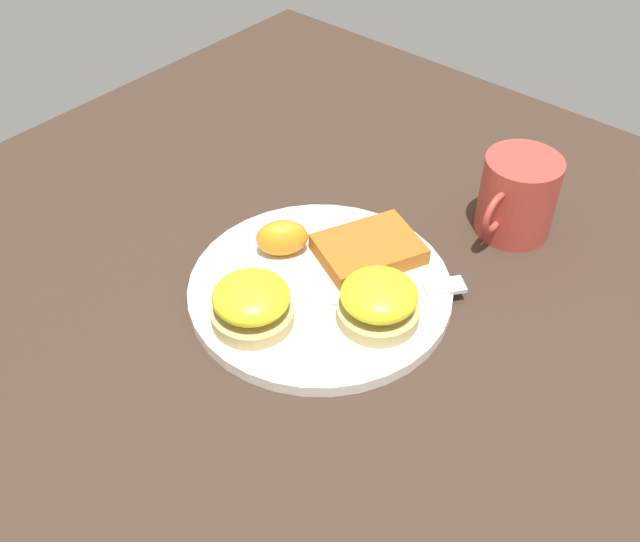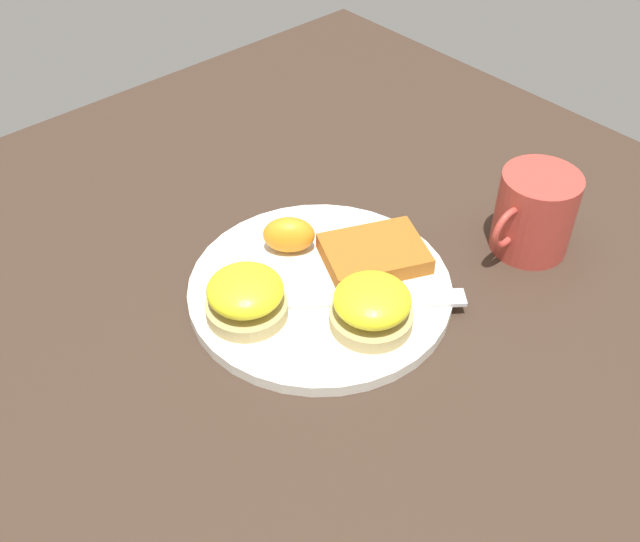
% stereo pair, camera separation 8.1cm
% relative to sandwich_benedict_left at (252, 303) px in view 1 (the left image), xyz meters
% --- Properties ---
extents(ground_plane, '(1.10, 1.10, 0.00)m').
position_rel_sandwich_benedict_left_xyz_m(ground_plane, '(-0.09, 0.02, -0.04)').
color(ground_plane, '#38281E').
extents(plate, '(0.29, 0.29, 0.01)m').
position_rel_sandwich_benedict_left_xyz_m(plate, '(-0.09, 0.02, -0.03)').
color(plate, silver).
rests_on(plate, ground_plane).
extents(sandwich_benedict_left, '(0.09, 0.09, 0.05)m').
position_rel_sandwich_benedict_left_xyz_m(sandwich_benedict_left, '(0.00, 0.00, 0.00)').
color(sandwich_benedict_left, tan).
rests_on(sandwich_benedict_left, plate).
extents(sandwich_benedict_right, '(0.09, 0.09, 0.05)m').
position_rel_sandwich_benedict_left_xyz_m(sandwich_benedict_right, '(-0.08, 0.10, 0.00)').
color(sandwich_benedict_right, tan).
rests_on(sandwich_benedict_right, plate).
extents(hashbrown_patty, '(0.14, 0.12, 0.02)m').
position_rel_sandwich_benedict_left_xyz_m(hashbrown_patty, '(-0.16, 0.03, -0.02)').
color(hashbrown_patty, '#A55B1D').
rests_on(hashbrown_patty, plate).
extents(orange_wedge, '(0.07, 0.07, 0.04)m').
position_rel_sandwich_benedict_left_xyz_m(orange_wedge, '(-0.10, -0.05, -0.00)').
color(orange_wedge, orange).
rests_on(orange_wedge, plate).
extents(fork, '(0.18, 0.15, 0.00)m').
position_rel_sandwich_benedict_left_xyz_m(fork, '(-0.12, 0.08, -0.02)').
color(fork, silver).
rests_on(fork, plate).
extents(cup, '(0.12, 0.09, 0.10)m').
position_rel_sandwich_benedict_left_xyz_m(cup, '(-0.33, 0.12, 0.01)').
color(cup, '#B23D33').
rests_on(cup, ground_plane).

